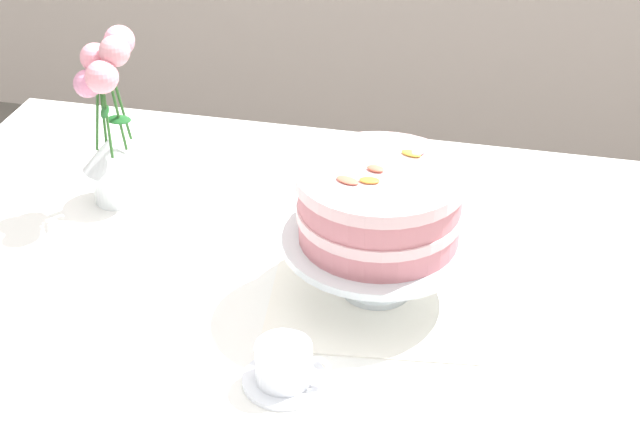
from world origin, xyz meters
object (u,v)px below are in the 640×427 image
object	(u,v)px
dining_table	(280,326)
cake_stand	(378,246)
layer_cake	(380,204)
flower_vase	(110,125)
teacup	(284,366)

from	to	relation	value
dining_table	cake_stand	bearing A→B (deg)	2.76
cake_stand	layer_cake	size ratio (longest dim) A/B	1.17
flower_vase	teacup	bearing A→B (deg)	-44.11
layer_cake	flower_vase	xyz separation A→B (m)	(-0.49, 0.16, -0.01)
dining_table	layer_cake	world-z (taller)	layer_cake
dining_table	teacup	size ratio (longest dim) A/B	11.47
layer_cake	teacup	distance (m)	0.28
layer_cake	flower_vase	world-z (taller)	flower_vase
cake_stand	layer_cake	xyz separation A→B (m)	(0.00, 0.00, 0.07)
dining_table	layer_cake	distance (m)	0.29
layer_cake	teacup	world-z (taller)	layer_cake
teacup	cake_stand	bearing A→B (deg)	69.77
dining_table	cake_stand	xyz separation A→B (m)	(0.15, 0.01, 0.17)
cake_stand	flower_vase	world-z (taller)	flower_vase
layer_cake	flower_vase	distance (m)	0.52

